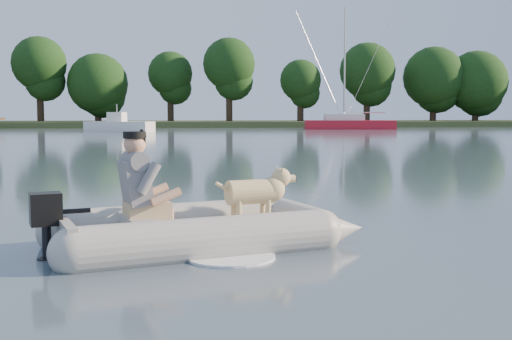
{
  "coord_description": "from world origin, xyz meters",
  "views": [
    {
      "loc": [
        -0.86,
        -7.01,
        1.56
      ],
      "look_at": [
        0.12,
        1.91,
        0.75
      ],
      "focal_mm": 45.0,
      "sensor_mm": 36.0,
      "label": 1
    }
  ],
  "objects": [
    {
      "name": "motorboat",
      "position": [
        -5.99,
        43.99,
        1.04
      ],
      "size": [
        5.77,
        3.79,
        2.28
      ],
      "primitive_type": null,
      "rotation": [
        0.0,
        0.0,
        -0.35
      ],
      "color": "white",
      "rests_on": "water"
    },
    {
      "name": "treeline",
      "position": [
        5.75,
        61.07,
        5.3
      ],
      "size": [
        84.66,
        7.35,
        9.27
      ],
      "color": "#332316",
      "rests_on": "shore_bank"
    },
    {
      "name": "shore_bank",
      "position": [
        0.0,
        62.0,
        0.25
      ],
      "size": [
        160.0,
        12.0,
        0.7
      ],
      "primitive_type": "cube",
      "color": "#47512D",
      "rests_on": "water"
    },
    {
      "name": "outboard_motor",
      "position": [
        -2.34,
        -0.08,
        0.32
      ],
      "size": [
        0.5,
        0.42,
        0.82
      ],
      "primitive_type": null,
      "rotation": [
        0.0,
        0.0,
        0.31
      ],
      "color": "black",
      "rests_on": "dinghy"
    },
    {
      "name": "dog",
      "position": [
        -0.07,
        0.7,
        0.54
      ],
      "size": [
        1.03,
        0.62,
        0.65
      ],
      "primitive_type": null,
      "rotation": [
        0.0,
        0.0,
        0.31
      ],
      "color": "tan",
      "rests_on": "dinghy"
    },
    {
      "name": "water",
      "position": [
        0.0,
        0.0,
        0.0
      ],
      "size": [
        160.0,
        160.0,
        0.0
      ],
      "primitive_type": "plane",
      "color": "slate",
      "rests_on": "ground"
    },
    {
      "name": "man",
      "position": [
        -1.41,
        0.28,
        0.81
      ],
      "size": [
        0.91,
        0.84,
        1.12
      ],
      "primitive_type": null,
      "rotation": [
        0.0,
        0.0,
        0.31
      ],
      "color": "slate",
      "rests_on": "dinghy"
    },
    {
      "name": "dinghy",
      "position": [
        -0.7,
        0.45,
        0.62
      ],
      "size": [
        5.92,
        5.17,
        1.43
      ],
      "primitive_type": null,
      "rotation": [
        0.0,
        0.0,
        0.31
      ],
      "color": "#9B9A96",
      "rests_on": "water"
    },
    {
      "name": "sailboat",
      "position": [
        13.9,
        50.18,
        0.49
      ],
      "size": [
        8.32,
        3.3,
        11.14
      ],
      "rotation": [
        0.0,
        0.0,
        -0.11
      ],
      "color": "red",
      "rests_on": "water"
    }
  ]
}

